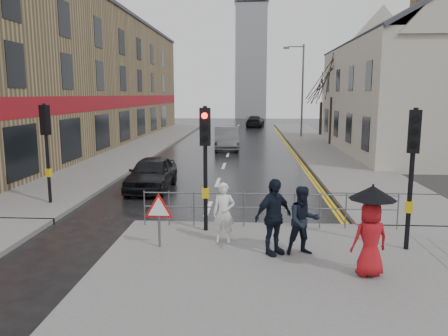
# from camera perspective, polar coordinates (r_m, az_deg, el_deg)

# --- Properties ---
(ground) EXTENTS (120.00, 120.00, 0.00)m
(ground) POSITION_cam_1_polar(r_m,az_deg,el_deg) (12.06, -3.44, -8.99)
(ground) COLOR black
(ground) RESTS_ON ground
(near_pavement) EXTENTS (10.00, 9.00, 0.14)m
(near_pavement) POSITION_cam_1_polar(r_m,az_deg,el_deg) (8.86, 14.11, -15.90)
(near_pavement) COLOR #605E5B
(near_pavement) RESTS_ON ground
(left_pavement) EXTENTS (4.00, 44.00, 0.14)m
(left_pavement) POSITION_cam_1_polar(r_m,az_deg,el_deg) (35.44, -9.52, 3.35)
(left_pavement) COLOR #605E5B
(left_pavement) RESTS_ON ground
(right_pavement) EXTENTS (4.00, 40.00, 0.14)m
(right_pavement) POSITION_cam_1_polar(r_m,az_deg,el_deg) (36.90, 11.34, 3.54)
(right_pavement) COLOR #605E5B
(right_pavement) RESTS_ON ground
(pavement_bridge_right) EXTENTS (4.00, 4.20, 0.14)m
(pavement_bridge_right) POSITION_cam_1_polar(r_m,az_deg,el_deg) (15.69, 22.38, -5.05)
(pavement_bridge_right) COLOR #605E5B
(pavement_bridge_right) RESTS_ON ground
(building_left_terrace) EXTENTS (8.00, 42.00, 10.00)m
(building_left_terrace) POSITION_cam_1_polar(r_m,az_deg,el_deg) (35.95, -18.85, 10.93)
(building_left_terrace) COLOR #917953
(building_left_terrace) RESTS_ON ground
(building_right_cream) EXTENTS (9.00, 16.40, 10.10)m
(building_right_cream) POSITION_cam_1_polar(r_m,az_deg,el_deg) (31.22, 23.66, 10.52)
(building_right_cream) COLOR #BBB4A3
(building_right_cream) RESTS_ON ground
(church_tower) EXTENTS (5.00, 5.00, 18.00)m
(church_tower) POSITION_cam_1_polar(r_m,az_deg,el_deg) (73.53, 3.54, 13.59)
(church_tower) COLOR gray
(church_tower) RESTS_ON ground
(traffic_signal_near_left) EXTENTS (0.28, 0.27, 3.40)m
(traffic_signal_near_left) POSITION_cam_1_polar(r_m,az_deg,el_deg) (11.69, -2.47, 2.80)
(traffic_signal_near_left) COLOR black
(traffic_signal_near_left) RESTS_ON near_pavement
(traffic_signal_near_right) EXTENTS (0.34, 0.33, 3.40)m
(traffic_signal_near_right) POSITION_cam_1_polar(r_m,az_deg,el_deg) (11.11, 23.43, 1.66)
(traffic_signal_near_right) COLOR black
(traffic_signal_near_right) RESTS_ON near_pavement
(traffic_signal_far_left) EXTENTS (0.34, 0.33, 3.40)m
(traffic_signal_far_left) POSITION_cam_1_polar(r_m,az_deg,el_deg) (15.98, -22.22, 3.92)
(traffic_signal_far_left) COLOR black
(traffic_signal_far_left) RESTS_ON left_pavement
(guard_railing_front) EXTENTS (7.14, 0.04, 1.00)m
(guard_railing_front) POSITION_cam_1_polar(r_m,az_deg,el_deg) (12.33, 5.92, -4.45)
(guard_railing_front) COLOR #595B5E
(guard_railing_front) RESTS_ON near_pavement
(warning_sign) EXTENTS (0.80, 0.07, 1.35)m
(warning_sign) POSITION_cam_1_polar(r_m,az_deg,el_deg) (10.74, -8.51, -5.61)
(warning_sign) COLOR #595B5E
(warning_sign) RESTS_ON near_pavement
(street_lamp) EXTENTS (1.83, 0.25, 8.00)m
(street_lamp) POSITION_cam_1_polar(r_m,az_deg,el_deg) (39.61, 9.97, 10.70)
(street_lamp) COLOR #595B5E
(street_lamp) RESTS_ON right_pavement
(tree_near) EXTENTS (2.40, 2.40, 6.58)m
(tree_near) POSITION_cam_1_polar(r_m,az_deg,el_deg) (33.93, 14.03, 11.50)
(tree_near) COLOR #2E2119
(tree_near) RESTS_ON right_pavement
(tree_far) EXTENTS (2.40, 2.40, 5.64)m
(tree_far) POSITION_cam_1_polar(r_m,az_deg,el_deg) (41.88, 12.66, 10.15)
(tree_far) COLOR #2E2119
(tree_far) RESTS_ON right_pavement
(pedestrian_a) EXTENTS (0.56, 0.37, 1.52)m
(pedestrian_a) POSITION_cam_1_polar(r_m,az_deg,el_deg) (11.01, -0.02, -5.87)
(pedestrian_a) COLOR silver
(pedestrian_a) RESTS_ON near_pavement
(pedestrian_b) EXTENTS (0.91, 0.78, 1.62)m
(pedestrian_b) POSITION_cam_1_polar(r_m,az_deg,el_deg) (10.34, 10.32, -6.79)
(pedestrian_b) COLOR black
(pedestrian_b) RESTS_ON near_pavement
(pedestrian_with_umbrella) EXTENTS (0.96, 0.96, 1.90)m
(pedestrian_with_umbrella) POSITION_cam_1_polar(r_m,az_deg,el_deg) (9.43, 18.64, -7.07)
(pedestrian_with_umbrella) COLOR #A8131A
(pedestrian_with_umbrella) RESTS_ON near_pavement
(pedestrian_d) EXTENTS (1.10, 1.00, 1.80)m
(pedestrian_d) POSITION_cam_1_polar(r_m,az_deg,el_deg) (10.23, 6.47, -6.35)
(pedestrian_d) COLOR black
(pedestrian_d) RESTS_ON near_pavement
(car_parked) EXTENTS (1.68, 3.98, 1.34)m
(car_parked) POSITION_cam_1_polar(r_m,az_deg,el_deg) (17.98, -9.44, -0.69)
(car_parked) COLOR black
(car_parked) RESTS_ON ground
(car_mid) EXTENTS (2.01, 4.85, 1.56)m
(car_mid) POSITION_cam_1_polar(r_m,az_deg,el_deg) (30.78, 0.31, 3.88)
(car_mid) COLOR #4B4D51
(car_mid) RESTS_ON ground
(car_far) EXTENTS (2.41, 4.88, 1.36)m
(car_far) POSITION_cam_1_polar(r_m,az_deg,el_deg) (52.31, 4.09, 6.10)
(car_far) COLOR black
(car_far) RESTS_ON ground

